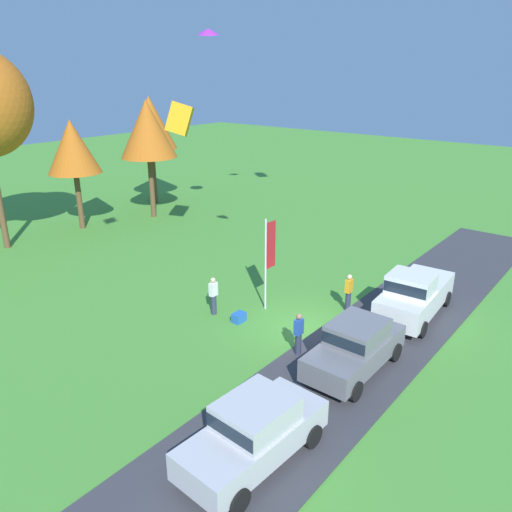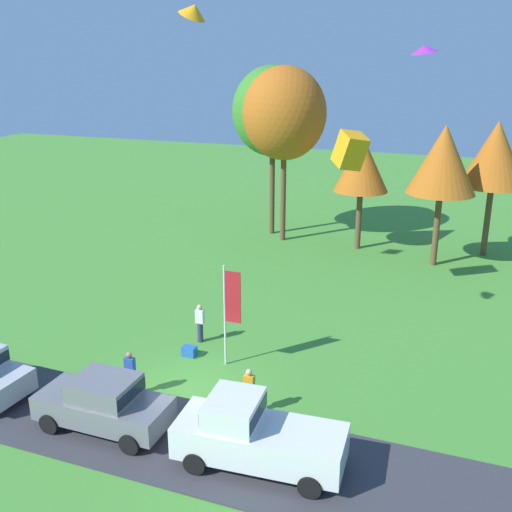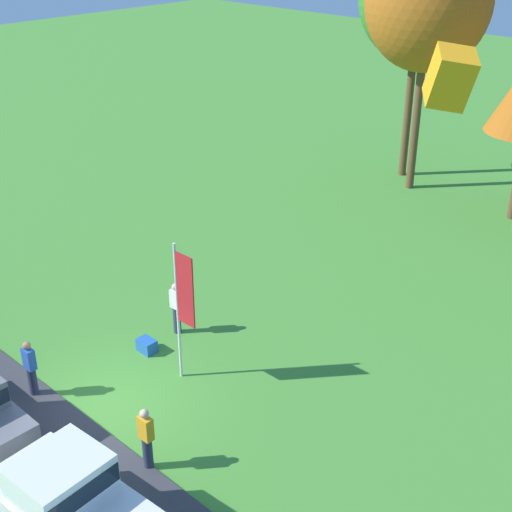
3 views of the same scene
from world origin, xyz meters
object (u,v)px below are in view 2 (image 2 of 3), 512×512
(person_on_lawn, at_px, (249,391))
(car_pickup_near_entrance, at_px, (254,433))
(car_sedan_mid_row, at_px, (104,402))
(tree_left_of_center, at_px, (273,112))
(tree_far_left, at_px, (284,114))
(flag_banner, at_px, (230,304))
(tree_far_right, at_px, (443,160))
(tree_right_of_center, at_px, (495,155))
(person_watching_sky, at_px, (130,373))
(kite_delta_near_flag, at_px, (424,49))
(person_beside_suv, at_px, (200,323))
(tree_center_back, at_px, (362,165))
(cooler_box, at_px, (189,351))
(kite_box_trailing_tail, at_px, (350,150))
(kite_delta_over_trees, at_px, (193,10))

(person_on_lawn, bearing_deg, car_pickup_near_entrance, -65.76)
(car_sedan_mid_row, relative_size, tree_left_of_center, 0.39)
(tree_far_left, xyz_separation_m, flag_banner, (3.50, -16.97, -5.58))
(tree_far_right, relative_size, tree_right_of_center, 1.00)
(person_watching_sky, distance_m, kite_delta_near_flag, 18.06)
(person_watching_sky, xyz_separation_m, kite_delta_near_flag, (8.02, 11.84, 11.03))
(flag_banner, bearing_deg, tree_far_left, 101.66)
(car_pickup_near_entrance, xyz_separation_m, tree_right_of_center, (6.03, 23.70, 5.06))
(car_sedan_mid_row, bearing_deg, person_watching_sky, 99.71)
(person_beside_suv, bearing_deg, flag_banner, -35.14)
(car_sedan_mid_row, xyz_separation_m, car_pickup_near_entrance, (5.16, 0.03, 0.07))
(car_pickup_near_entrance, bearing_deg, tree_left_of_center, 108.15)
(car_pickup_near_entrance, xyz_separation_m, tree_left_of_center, (-7.74, 23.60, 7.11))
(tree_center_back, bearing_deg, flag_banner, -95.22)
(kite_delta_near_flag, bearing_deg, cooler_box, -131.36)
(car_sedan_mid_row, bearing_deg, tree_far_left, 93.52)
(person_watching_sky, relative_size, kite_delta_near_flag, 1.48)
(tree_right_of_center, bearing_deg, car_sedan_mid_row, -115.25)
(tree_far_left, relative_size, flag_banner, 2.68)
(cooler_box, bearing_deg, tree_right_of_center, 58.93)
(kite_delta_near_flag, bearing_deg, tree_right_of_center, 70.09)
(tree_right_of_center, bearing_deg, kite_box_trailing_tail, -122.06)
(car_sedan_mid_row, relative_size, car_pickup_near_entrance, 0.86)
(tree_far_left, distance_m, tree_center_back, 5.80)
(tree_far_left, height_order, tree_far_right, tree_far_left)
(car_pickup_near_entrance, xyz_separation_m, cooler_box, (-4.93, 5.51, -0.91))
(tree_left_of_center, xyz_separation_m, flag_banner, (4.70, -18.20, -5.58))
(kite_delta_over_trees, bearing_deg, cooler_box, 141.73)
(person_watching_sky, bearing_deg, tree_right_of_center, 61.86)
(tree_center_back, distance_m, kite_delta_over_trees, 19.37)
(car_pickup_near_entrance, distance_m, cooler_box, 7.45)
(person_watching_sky, distance_m, tree_right_of_center, 25.06)
(car_pickup_near_entrance, bearing_deg, flag_banner, 119.33)
(car_sedan_mid_row, height_order, person_on_lawn, car_sedan_mid_row)
(tree_left_of_center, distance_m, tree_far_left, 1.72)
(kite_delta_near_flag, bearing_deg, person_watching_sky, -124.10)
(tree_right_of_center, bearing_deg, person_on_lawn, -108.61)
(person_on_lawn, distance_m, tree_right_of_center, 23.01)
(person_watching_sky, distance_m, cooler_box, 3.53)
(tree_far_right, bearing_deg, tree_right_of_center, 47.72)
(kite_delta_near_flag, xyz_separation_m, kite_delta_over_trees, (-6.34, -9.29, 1.10))
(person_watching_sky, distance_m, flag_banner, 4.49)
(kite_delta_over_trees, relative_size, kite_box_trailing_tail, 0.59)
(flag_banner, distance_m, kite_delta_near_flag, 13.77)
(person_beside_suv, distance_m, person_on_lawn, 5.88)
(flag_banner, bearing_deg, person_on_lawn, -56.73)
(car_sedan_mid_row, height_order, car_pickup_near_entrance, car_pickup_near_entrance)
(kite_delta_near_flag, bearing_deg, kite_box_trailing_tail, -170.41)
(tree_center_back, relative_size, tree_far_right, 0.87)
(person_beside_suv, xyz_separation_m, flag_banner, (2.03, -1.43, 1.76))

